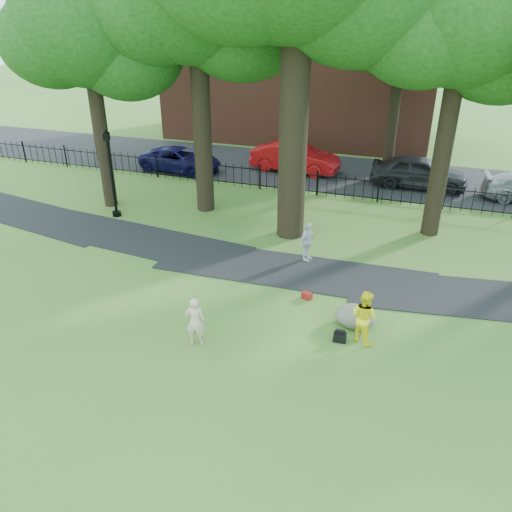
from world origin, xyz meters
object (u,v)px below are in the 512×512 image
at_px(boulder, 355,315).
at_px(man, 364,317).
at_px(lamppost, 112,175).
at_px(red_sedan, 295,157).
at_px(woman, 195,321).

bearing_deg(boulder, man, -66.18).
xyz_separation_m(lamppost, red_sedan, (5.89, 9.12, -1.10)).
relative_size(man, red_sedan, 0.33).
height_order(woman, man, man).
distance_m(woman, lamppost, 10.65).
relative_size(lamppost, red_sedan, 0.79).
xyz_separation_m(man, red_sedan, (-5.99, 14.96, 0.01)).
xyz_separation_m(woman, boulder, (4.09, 2.36, -0.39)).
xyz_separation_m(boulder, lamppost, (-11.56, 5.13, 1.56)).
bearing_deg(woman, lamppost, -61.36).
height_order(woman, lamppost, lamppost).
xyz_separation_m(man, lamppost, (-11.88, 5.84, 1.11)).
bearing_deg(red_sedan, boulder, -153.71).
height_order(boulder, lamppost, lamppost).
height_order(man, lamppost, lamppost).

